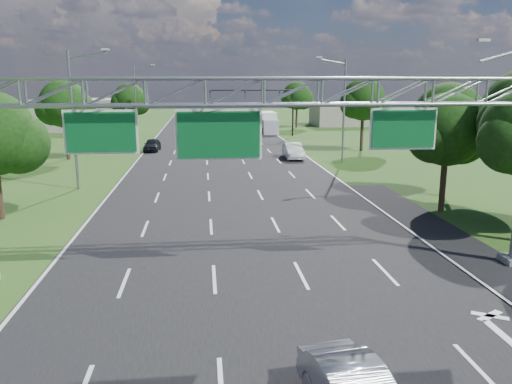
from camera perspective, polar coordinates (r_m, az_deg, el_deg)
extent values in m
plane|color=#264E17|center=(38.53, -2.77, 0.72)|extent=(220.00, 220.00, 0.00)
cube|color=black|center=(38.53, -2.77, 0.72)|extent=(18.00, 180.00, 0.02)
cube|color=black|center=(26.13, 22.55, -6.04)|extent=(3.00, 30.00, 0.02)
cylinder|color=gray|center=(23.27, 27.07, 13.94)|extent=(2.54, 0.12, 0.79)
cube|color=beige|center=(22.68, 24.56, 15.51)|extent=(0.50, 0.22, 0.12)
cube|color=white|center=(20.10, -17.28, 6.56)|extent=(2.80, 0.05, 1.70)
cube|color=#0B5B28|center=(20.04, -17.31, 6.54)|extent=(2.62, 0.05, 1.52)
cube|color=white|center=(19.75, -4.26, 6.55)|extent=(3.40, 0.05, 2.00)
cube|color=#0B5B28|center=(19.69, -4.25, 6.54)|extent=(3.22, 0.05, 1.82)
cube|color=white|center=(21.33, 16.47, 6.93)|extent=(2.80, 0.05, 1.70)
cube|color=#0B5B28|center=(21.27, 16.53, 6.91)|extent=(2.62, 0.05, 1.52)
cylinder|color=black|center=(73.95, 4.23, 9.13)|extent=(0.24, 0.24, 7.00)
cylinder|color=black|center=(73.01, -0.46, 11.56)|extent=(12.00, 0.18, 0.18)
imported|color=black|center=(72.68, -5.26, 11.07)|extent=(0.18, 0.22, 1.10)
imported|color=black|center=(72.93, -1.26, 11.12)|extent=(0.18, 0.22, 1.10)
imported|color=black|center=(73.52, 2.70, 11.12)|extent=(0.18, 0.22, 1.10)
cylinder|color=gray|center=(38.91, -20.17, 7.53)|extent=(0.20, 0.20, 10.00)
cylinder|color=gray|center=(38.55, -18.78, 14.60)|extent=(2.78, 0.12, 0.60)
cube|color=beige|center=(38.32, -16.85, 15.34)|extent=(0.55, 0.22, 0.12)
cylinder|color=gray|center=(73.31, -13.61, 9.97)|extent=(0.20, 0.20, 10.00)
cylinder|color=gray|center=(73.12, -12.76, 13.69)|extent=(2.78, 0.12, 0.60)
cube|color=beige|center=(73.00, -11.73, 14.05)|extent=(0.55, 0.22, 0.12)
cylinder|color=gray|center=(49.64, 10.01, 9.04)|extent=(0.20, 0.20, 10.00)
cylinder|color=gray|center=(49.25, 8.72, 14.53)|extent=(2.78, 0.12, 0.60)
cube|color=beige|center=(48.95, 7.21, 15.05)|extent=(0.55, 0.22, 0.12)
sphere|color=black|center=(26.86, 27.10, 5.11)|extent=(3.08, 3.08, 3.08)
sphere|color=black|center=(30.32, 27.14, 6.99)|extent=(3.50, 3.50, 3.50)
cylinder|color=#2D2116|center=(32.77, 20.58, 0.75)|extent=(0.36, 0.36, 3.30)
sphere|color=black|center=(32.29, 21.04, 6.69)|extent=(4.40, 4.40, 4.40)
sphere|color=black|center=(33.20, 22.36, 5.76)|extent=(3.30, 3.30, 3.30)
sphere|color=black|center=(31.62, 19.62, 5.88)|extent=(3.08, 3.08, 3.08)
cylinder|color=#2D2116|center=(37.15, 20.64, 2.24)|extent=(0.36, 0.36, 3.52)
sphere|color=black|center=(36.72, 21.08, 7.89)|extent=(4.80, 4.80, 4.80)
sphere|color=black|center=(37.67, 22.38, 6.97)|extent=(3.60, 3.60, 3.60)
sphere|color=black|center=(36.01, 19.70, 7.16)|extent=(3.36, 3.36, 3.36)
sphere|color=black|center=(32.09, -25.56, 5.07)|extent=(3.60, 3.60, 3.60)
cylinder|color=#2D2116|center=(54.78, -20.79, 5.44)|extent=(0.36, 0.36, 3.74)
sphere|color=black|center=(54.50, -21.10, 9.39)|extent=(4.80, 4.80, 4.80)
sphere|color=black|center=(54.62, -19.71, 8.87)|extent=(3.60, 3.60, 3.60)
sphere|color=black|center=(54.51, -22.25, 8.79)|extent=(3.36, 3.36, 3.36)
cylinder|color=#2D2116|center=(78.66, -14.11, 7.65)|extent=(0.36, 0.36, 3.30)
sphere|color=black|center=(78.45, -14.25, 10.24)|extent=(4.80, 4.80, 4.80)
sphere|color=black|center=(78.72, -13.31, 9.86)|extent=(3.60, 3.60, 3.60)
sphere|color=black|center=(78.33, -15.05, 9.84)|extent=(3.36, 3.36, 3.36)
cylinder|color=#2D2116|center=(58.82, 12.00, 6.53)|extent=(0.36, 0.36, 3.96)
sphere|color=black|center=(58.56, 12.18, 10.32)|extent=(4.80, 4.80, 4.80)
sphere|color=black|center=(59.34, 13.15, 9.72)|extent=(3.60, 3.60, 3.60)
sphere|color=black|center=(57.97, 11.22, 9.87)|extent=(3.36, 3.36, 3.36)
cylinder|color=#2D2116|center=(87.37, 4.65, 8.51)|extent=(0.36, 0.36, 3.52)
sphere|color=black|center=(87.19, 4.69, 10.92)|extent=(4.80, 4.80, 4.80)
sphere|color=black|center=(87.83, 5.42, 10.53)|extent=(3.60, 3.60, 3.60)
sphere|color=black|center=(86.71, 4.01, 10.61)|extent=(3.36, 3.36, 3.36)
cube|color=#A59B8B|center=(88.09, -19.29, 8.37)|extent=(14.00, 10.00, 5.00)
cube|color=#A59B8B|center=(93.56, 10.30, 8.77)|extent=(12.00, 9.00, 4.00)
imported|color=white|center=(72.20, -5.42, 6.83)|extent=(2.69, 5.30, 1.47)
imported|color=black|center=(64.21, -0.60, 6.11)|extent=(2.25, 4.81, 1.33)
imported|color=black|center=(58.93, -11.78, 5.30)|extent=(1.87, 4.23, 1.42)
imported|color=white|center=(52.13, 4.25, 4.72)|extent=(1.77, 4.92, 1.62)
cube|color=white|center=(79.90, 1.26, 8.08)|extent=(2.41, 5.97, 2.98)
cube|color=silver|center=(75.82, 1.66, 7.42)|extent=(2.29, 2.20, 2.19)
cylinder|color=black|center=(75.94, 0.81, 6.98)|extent=(0.35, 0.99, 0.99)
cylinder|color=black|center=(76.23, 2.46, 6.99)|extent=(0.35, 0.99, 0.99)
cylinder|color=black|center=(81.83, 0.31, 7.39)|extent=(0.35, 0.99, 0.99)
cylinder|color=black|center=(82.10, 1.84, 7.40)|extent=(0.35, 0.99, 0.99)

